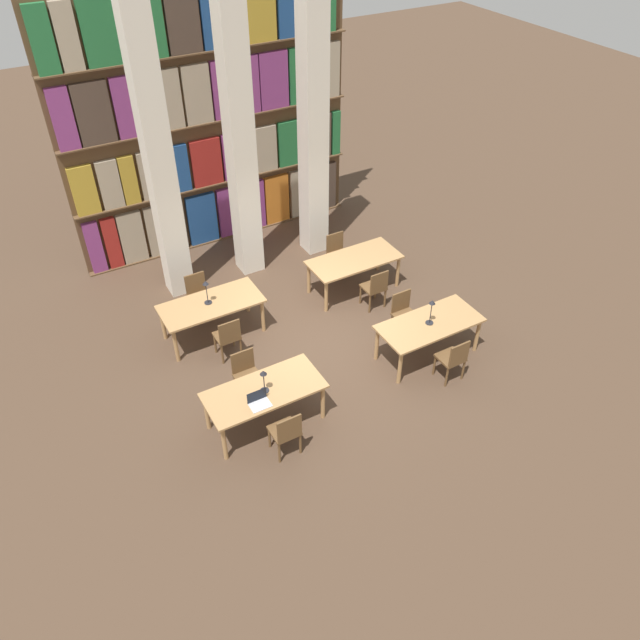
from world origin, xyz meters
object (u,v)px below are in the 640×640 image
at_px(reading_table_0, 264,394).
at_px(chair_4, 228,336).
at_px(chair_2, 453,358).
at_px(desk_lamp_2, 206,288).
at_px(reading_table_3, 354,262).
at_px(laptop, 259,402).
at_px(pillar_center, 239,135).
at_px(chair_0, 286,432).
at_px(pillar_left, 157,152).
at_px(chair_7, 338,252).
at_px(chair_5, 199,294).
at_px(chair_1, 247,374).
at_px(pillar_right, 313,119).
at_px(desk_lamp_1, 431,308).
at_px(desk_lamp_0, 264,378).
at_px(reading_table_1, 429,326).
at_px(chair_6, 375,287).
at_px(reading_table_2, 211,307).
at_px(chair_3, 404,313).

xyz_separation_m(reading_table_0, chair_4, (0.12, 1.75, -0.18)).
height_order(chair_2, chair_4, same).
distance_m(desk_lamp_2, reading_table_3, 3.12).
height_order(reading_table_0, laptop, laptop).
height_order(pillar_center, laptop, pillar_center).
distance_m(pillar_center, chair_0, 5.77).
relative_size(pillar_left, reading_table_0, 3.21).
bearing_deg(chair_2, chair_4, 141.96).
bearing_deg(chair_2, chair_7, 90.27).
bearing_deg(chair_2, chair_5, 128.80).
distance_m(laptop, desk_lamp_2, 2.76).
bearing_deg(pillar_left, chair_1, -90.76).
bearing_deg(pillar_right, desk_lamp_1, -90.21).
bearing_deg(chair_1, laptop, 78.18).
xyz_separation_m(desk_lamp_0, reading_table_1, (3.25, 0.07, -0.37)).
bearing_deg(reading_table_0, desk_lamp_1, 0.52).
distance_m(reading_table_1, chair_6, 1.66).
height_order(chair_1, chair_4, same).
xyz_separation_m(desk_lamp_0, desk_lamp_2, (0.08, 2.53, 0.04)).
distance_m(pillar_right, desk_lamp_2, 4.08).
distance_m(chair_1, chair_6, 3.35).
bearing_deg(desk_lamp_1, pillar_center, 110.70).
bearing_deg(reading_table_0, pillar_right, 52.38).
bearing_deg(reading_table_1, chair_6, 91.21).
bearing_deg(reading_table_1, desk_lamp_2, 142.20).
xyz_separation_m(chair_2, reading_table_2, (-3.12, 3.15, 0.18)).
relative_size(chair_0, desk_lamp_0, 2.06).
bearing_deg(pillar_left, pillar_right, 0.00).
height_order(pillar_left, desk_lamp_0, pillar_left).
bearing_deg(chair_4, chair_0, -92.57).
distance_m(laptop, chair_6, 3.92).
height_order(pillar_center, reading_table_2, pillar_center).
relative_size(desk_lamp_1, chair_7, 0.57).
bearing_deg(chair_5, chair_4, 90.00).
xyz_separation_m(pillar_left, pillar_center, (1.59, 0.00, 0.00)).
height_order(chair_0, desk_lamp_0, desk_lamp_0).
xyz_separation_m(pillar_right, desk_lamp_1, (-0.02, -4.18, -1.91)).
relative_size(pillar_center, desk_lamp_0, 13.96).
relative_size(reading_table_1, reading_table_2, 1.00).
bearing_deg(pillar_left, reading_table_2, -88.05).
xyz_separation_m(laptop, desk_lamp_1, (3.42, 0.27, 0.30)).
height_order(reading_table_1, reading_table_2, same).
height_order(pillar_right, chair_4, pillar_right).
bearing_deg(chair_0, pillar_center, 71.58).
relative_size(pillar_right, reading_table_1, 3.21).
xyz_separation_m(chair_1, chair_6, (3.20, 0.97, 0.00)).
xyz_separation_m(chair_3, desk_lamp_2, (-3.15, 1.74, 0.60)).
distance_m(pillar_left, reading_table_2, 2.91).
height_order(laptop, chair_4, laptop).
bearing_deg(reading_table_2, chair_2, -45.32).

